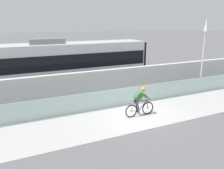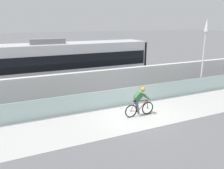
{
  "view_description": "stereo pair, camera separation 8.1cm",
  "coord_description": "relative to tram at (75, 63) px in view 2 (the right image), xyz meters",
  "views": [
    {
      "loc": [
        -6.26,
        -9.9,
        5.01
      ],
      "look_at": [
        -0.5,
        2.35,
        1.25
      ],
      "focal_mm": 36.81,
      "sensor_mm": 36.0,
      "label": 1
    },
    {
      "loc": [
        -6.18,
        -9.94,
        5.01
      ],
      "look_at": [
        -0.5,
        2.35,
        1.25
      ],
      "focal_mm": 36.81,
      "sensor_mm": 36.0,
      "label": 2
    }
  ],
  "objects": [
    {
      "name": "tram_rail_near",
      "position": [
        1.5,
        -0.72,
        -1.89
      ],
      "size": [
        32.0,
        0.08,
        0.01
      ],
      "primitive_type": "cube",
      "color": "#595654",
      "rests_on": "ground"
    },
    {
      "name": "cyclist_on_bike",
      "position": [
        1.55,
        -6.85,
        -1.09
      ],
      "size": [
        1.77,
        0.58,
        1.61
      ],
      "color": "black",
      "rests_on": "ground"
    },
    {
      "name": "bike_path_deck",
      "position": [
        1.5,
        -6.85,
        -1.89
      ],
      "size": [
        32.0,
        3.2,
        0.01
      ],
      "primitive_type": "cube",
      "color": "beige",
      "rests_on": "ground"
    },
    {
      "name": "tram_rail_far",
      "position": [
        1.5,
        0.72,
        -1.89
      ],
      "size": [
        32.0,
        0.08,
        0.01
      ],
      "primitive_type": "cube",
      "color": "#595654",
      "rests_on": "ground"
    },
    {
      "name": "lamp_post_antenna",
      "position": [
        8.11,
        -4.7,
        1.4
      ],
      "size": [
        0.28,
        0.28,
        5.2
      ],
      "color": "gray",
      "rests_on": "ground"
    },
    {
      "name": "tram",
      "position": [
        0.0,
        0.0,
        0.0
      ],
      "size": [
        11.06,
        2.54,
        3.81
      ],
      "color": "silver",
      "rests_on": "ground"
    },
    {
      "name": "concrete_barrier_wall",
      "position": [
        1.5,
        -3.2,
        -0.94
      ],
      "size": [
        32.0,
        0.36,
        1.91
      ],
      "primitive_type": "cube",
      "color": "silver",
      "rests_on": "ground"
    },
    {
      "name": "ground_plane",
      "position": [
        1.5,
        -6.85,
        -1.89
      ],
      "size": [
        200.0,
        200.0,
        0.0
      ],
      "primitive_type": "plane",
      "color": "slate"
    },
    {
      "name": "glass_parapet",
      "position": [
        1.5,
        -5.0,
        -1.35
      ],
      "size": [
        32.0,
        0.05,
        1.08
      ],
      "primitive_type": "cube",
      "color": "silver",
      "rests_on": "ground"
    }
  ]
}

